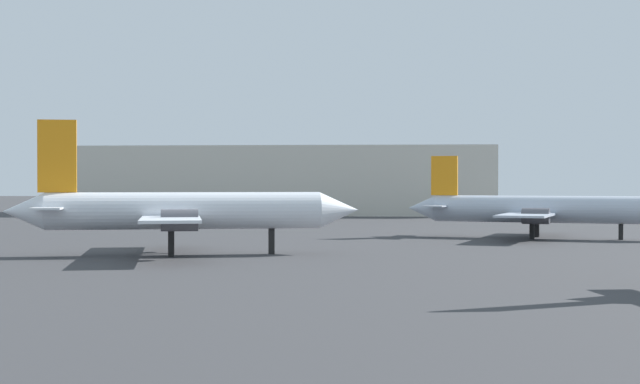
# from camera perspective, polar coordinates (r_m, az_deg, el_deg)

# --- Properties ---
(airplane_distant) EXTENTS (24.87, 19.54, 9.49)m
(airplane_distant) POSITION_cam_1_polar(r_m,az_deg,el_deg) (68.12, -8.32, -1.11)
(airplane_distant) COLOR silver
(airplane_distant) RESTS_ON ground_plane
(airplane_far_left) EXTENTS (25.50, 18.96, 7.59)m
(airplane_far_left) POSITION_cam_1_polar(r_m,az_deg,el_deg) (89.22, 13.14, -1.03)
(airplane_far_left) COLOR #B2BCCC
(airplane_far_left) RESTS_ON ground_plane
(terminal_building) EXTENTS (66.17, 22.76, 10.47)m
(terminal_building) POSITION_cam_1_polar(r_m,az_deg,el_deg) (151.77, -2.39, 0.68)
(terminal_building) COLOR beige
(terminal_building) RESTS_ON ground_plane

